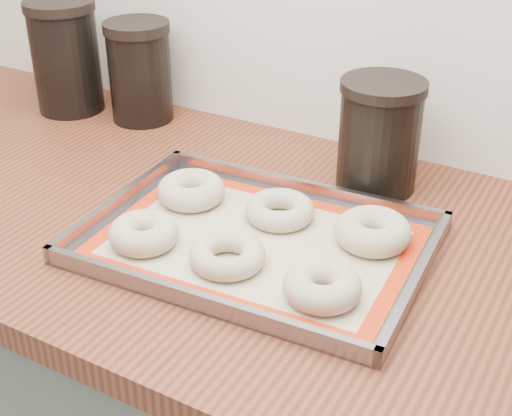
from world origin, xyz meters
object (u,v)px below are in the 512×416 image
Objects in this scene: bagel_back_mid at (280,210)px; canister_left at (66,56)px; bagel_front_right at (322,286)px; bagel_front_left at (144,233)px; canister_right at (379,135)px; baking_tray at (256,241)px; bagel_back_left at (191,190)px; canister_mid at (140,71)px; bagel_back_right at (373,231)px; bagel_front_mid at (227,255)px.

canister_left is at bearing 162.03° from bagel_back_mid.
bagel_front_right is at bearing -46.51° from bagel_back_mid.
canister_right reaches higher than bagel_front_left.
baking_tray is 4.69× the size of bagel_back_left.
canister_mid is (-0.41, 0.21, 0.07)m from bagel_back_mid.
bagel_front_left is 0.31m from bagel_back_right.
bagel_front_mid reaches higher than baking_tray.
canister_right reaches higher than bagel_back_left.
bagel_back_right is (0.14, 0.08, 0.02)m from baking_tray.
canister_left reaches higher than bagel_back_right.
bagel_front_mid is 0.54m from canister_mid.
bagel_back_mid is (0.00, 0.14, 0.00)m from bagel_front_mid.
bagel_back_left is (-0.14, 0.12, 0.00)m from bagel_front_mid.
baking_tray is 4.76× the size of bagel_front_mid.
canister_left is at bearing 142.48° from bagel_front_left.
bagel_back_left is at bearing -139.24° from canister_right.
bagel_front_right is at bearing 2.17° from bagel_front_left.
bagel_front_right and bagel_back_left have the same top height.
canister_right is (0.22, 0.19, 0.07)m from bagel_back_left.
bagel_front_left is 0.99× the size of bagel_front_right.
canister_right reaches higher than bagel_back_mid.
bagel_front_mid is 0.96× the size of bagel_back_right.
bagel_front_mid is at bearing -105.17° from canister_right.
canister_mid reaches higher than bagel_back_right.
bagel_front_right is at bearing -1.62° from bagel_front_mid.
canister_mid is (-0.27, 0.23, 0.07)m from bagel_back_left.
bagel_front_right is 0.93× the size of bagel_back_right.
canister_left is (-0.56, 0.18, 0.09)m from bagel_back_mid.
baking_tray is 0.15m from bagel_front_right.
bagel_back_right is 0.59m from canister_mid.
bagel_front_right is at bearing -27.57° from baking_tray.
baking_tray is 0.15m from bagel_front_left.
bagel_back_mid is (-0.13, 0.14, -0.00)m from bagel_front_right.
bagel_front_right is 0.95× the size of bagel_back_left.
bagel_front_right is 0.15m from bagel_back_right.
bagel_back_right is at bearing 87.16° from bagel_front_right.
canister_left reaches higher than bagel_back_mid.
canister_left reaches higher than bagel_front_mid.
bagel_front_left is 0.95× the size of bagel_back_mid.
bagel_front_left is 0.55m from canister_left.
bagel_front_right is at bearing -24.08° from bagel_back_left.
bagel_front_right reaches higher than bagel_back_mid.
canister_mid reaches higher than bagel_front_mid.
bagel_front_right is at bearing -92.84° from bagel_back_right.
canister_mid is (-0.41, 0.35, 0.07)m from bagel_front_mid.
bagel_front_mid is 0.18m from bagel_back_left.
baking_tray is 5.00× the size of bagel_front_left.
bagel_front_left reaches higher than baking_tray.
bagel_back_left is at bearing -40.72° from canister_mid.
bagel_front_left is at bearing -84.53° from bagel_back_left.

